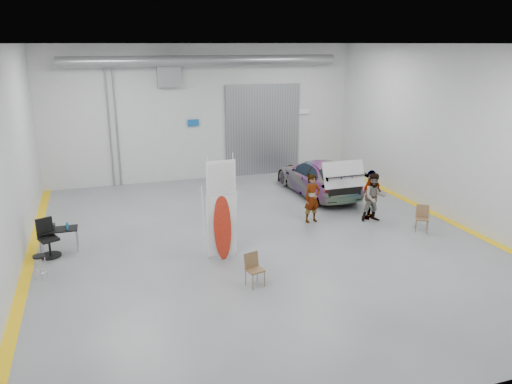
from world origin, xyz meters
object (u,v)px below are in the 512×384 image
object	(u,v)px
surfboard_display	(222,218)
folding_chair_far	(421,224)
person_c	(371,195)
sedan_car	(318,177)
person_b	(374,197)
person_a	(312,198)
work_table	(56,229)
office_chair	(49,240)
shop_stool	(40,267)
folding_chair_near	(255,276)

from	to	relation	value
surfboard_display	folding_chair_far	xyz separation A→B (m)	(6.82, 0.03, -0.98)
person_c	surfboard_display	world-z (taller)	surfboard_display
sedan_car	person_b	world-z (taller)	person_b
person_b	person_c	xyz separation A→B (m)	(0.01, 0.24, 0.03)
person_a	work_table	distance (m)	8.32
folding_chair_far	work_table	xyz separation A→B (m)	(-11.39, 2.03, 0.42)
person_a	person_c	world-z (taller)	person_c
person_a	office_chair	size ratio (longest dim) A/B	1.52
shop_stool	office_chair	bearing A→B (deg)	84.40
work_table	person_c	bearing A→B (deg)	-2.11
sedan_car	surfboard_display	distance (m)	7.43
sedan_car	folding_chair_far	size ratio (longest dim) A/B	5.64
sedan_car	person_c	distance (m)	3.43
person_b	surfboard_display	world-z (taller)	surfboard_display
folding_chair_near	sedan_car	bearing A→B (deg)	40.35
person_a	shop_stool	size ratio (longest dim) A/B	2.59
folding_chair_near	shop_stool	bearing A→B (deg)	143.63
surfboard_display	person_b	bearing A→B (deg)	11.68
surfboard_display	shop_stool	bearing A→B (deg)	174.86
sedan_car	shop_stool	distance (m)	11.38
folding_chair_near	shop_stool	distance (m)	5.71
person_b	person_c	size ratio (longest dim) A/B	0.97
surfboard_display	folding_chair_near	xyz separation A→B (m)	(0.37, -1.92, -0.99)
person_a	folding_chair_near	distance (m)	5.23
person_a	surfboard_display	world-z (taller)	surfboard_display
person_c	office_chair	xyz separation A→B (m)	(-10.62, 0.07, -0.40)
person_b	surfboard_display	bearing A→B (deg)	-156.74
folding_chair_near	person_a	bearing A→B (deg)	35.48
folding_chair_near	work_table	world-z (taller)	work_table
folding_chair_near	office_chair	world-z (taller)	office_chair
person_c	folding_chair_far	world-z (taller)	person_c
person_a	shop_stool	bearing A→B (deg)	-178.02
work_table	shop_stool	bearing A→B (deg)	-100.54
shop_stool	surfboard_display	bearing A→B (deg)	-2.98
sedan_car	work_table	xyz separation A→B (m)	(-9.96, -3.01, -0.02)
person_c	office_chair	bearing A→B (deg)	-23.10
shop_stool	person_a	bearing A→B (deg)	11.61
surfboard_display	office_chair	distance (m)	5.13
person_a	person_b	world-z (taller)	person_b
folding_chair_near	office_chair	bearing A→B (deg)	130.42
office_chair	person_c	bearing A→B (deg)	-24.29
sedan_car	person_c	bearing A→B (deg)	96.00
sedan_car	person_c	size ratio (longest dim) A/B	2.75
office_chair	folding_chair_far	bearing A→B (deg)	-32.36
person_b	office_chair	distance (m)	10.62
person_b	person_c	distance (m)	0.24
sedan_car	person_a	size ratio (longest dim) A/B	2.88
surfboard_display	office_chair	size ratio (longest dim) A/B	2.75
person_c	folding_chair_far	distance (m)	2.01
folding_chair_far	surfboard_display	bearing A→B (deg)	-145.70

